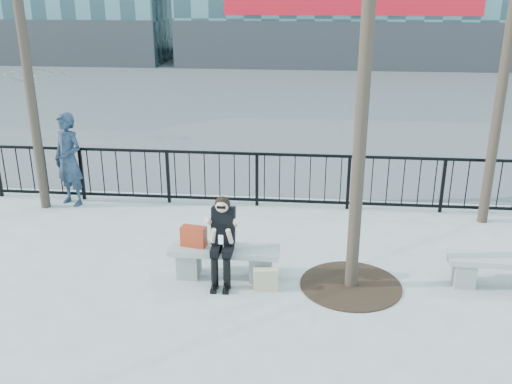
# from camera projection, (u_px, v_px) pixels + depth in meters

# --- Properties ---
(ground) EXTENTS (120.00, 120.00, 0.00)m
(ground) POSITION_uv_depth(u_px,v_px,m) (225.00, 276.00, 8.71)
(ground) COLOR gray
(ground) RESTS_ON ground
(street_surface) EXTENTS (60.00, 23.00, 0.01)m
(street_surface) POSITION_uv_depth(u_px,v_px,m) (281.00, 95.00, 22.72)
(street_surface) COLOR #474747
(street_surface) RESTS_ON ground
(railing) EXTENTS (14.00, 0.06, 1.10)m
(railing) POSITION_uv_depth(u_px,v_px,m) (247.00, 179.00, 11.32)
(railing) COLOR black
(railing) RESTS_ON ground
(tree_grate) EXTENTS (1.50, 1.50, 0.02)m
(tree_grate) POSITION_uv_depth(u_px,v_px,m) (351.00, 285.00, 8.44)
(tree_grate) COLOR black
(tree_grate) RESTS_ON ground
(bench_main) EXTENTS (1.65, 0.46, 0.49)m
(bench_main) POSITION_uv_depth(u_px,v_px,m) (224.00, 259.00, 8.61)
(bench_main) COLOR slate
(bench_main) RESTS_ON ground
(bench_second) EXTENTS (1.55, 0.43, 0.46)m
(bench_second) POSITION_uv_depth(u_px,v_px,m) (501.00, 269.00, 8.36)
(bench_second) COLOR slate
(bench_second) RESTS_ON ground
(seated_woman) EXTENTS (0.50, 0.64, 1.34)m
(seated_woman) POSITION_uv_depth(u_px,v_px,m) (222.00, 241.00, 8.33)
(seated_woman) COLOR black
(seated_woman) RESTS_ON ground
(handbag) EXTENTS (0.40, 0.24, 0.31)m
(handbag) POSITION_uv_depth(u_px,v_px,m) (194.00, 236.00, 8.55)
(handbag) COLOR #9E2C13
(handbag) RESTS_ON bench_main
(shopping_bag) EXTENTS (0.37, 0.18, 0.34)m
(shopping_bag) POSITION_uv_depth(u_px,v_px,m) (266.00, 280.00, 8.27)
(shopping_bag) COLOR beige
(shopping_bag) RESTS_ON ground
(standing_man) EXTENTS (0.81, 0.69, 1.87)m
(standing_man) POSITION_uv_depth(u_px,v_px,m) (69.00, 160.00, 11.27)
(standing_man) COLOR black
(standing_man) RESTS_ON ground
(vendor_umbrella) EXTENTS (2.40, 2.44, 2.09)m
(vendor_umbrella) POSITION_uv_depth(u_px,v_px,m) (34.00, 104.00, 15.91)
(vendor_umbrella) COLOR yellow
(vendor_umbrella) RESTS_ON ground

